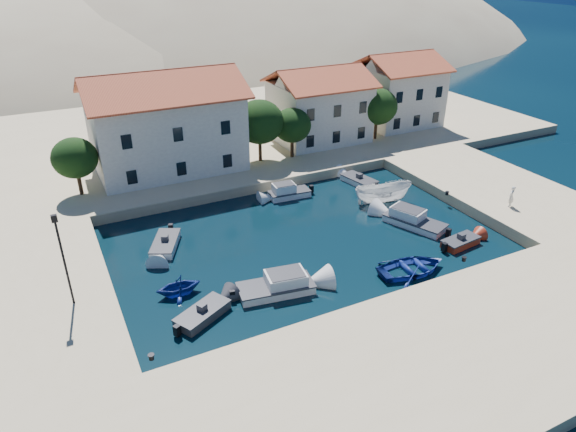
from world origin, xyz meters
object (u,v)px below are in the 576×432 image
object	(u,v)px
building_right	(399,88)
building_left	(165,120)
cabin_cruiser_east	(415,221)
pedestrian	(511,196)
cabin_cruiser_south	(276,286)
rowboat_south	(411,272)
boat_east	(382,202)
lamppost	(62,252)
building_mid	(319,103)

from	to	relation	value
building_right	building_left	bearing A→B (deg)	-176.19
cabin_cruiser_east	pedestrian	xyz separation A→B (m)	(8.43, -2.23, 1.46)
cabin_cruiser_south	rowboat_south	xyz separation A→B (m)	(9.86, -2.16, -0.48)
building_right	rowboat_south	distance (m)	33.98
building_left	building_right	size ratio (longest dim) A/B	1.56
cabin_cruiser_east	pedestrian	world-z (taller)	pedestrian
cabin_cruiser_south	cabin_cruiser_east	distance (m)	14.95
boat_east	cabin_cruiser_east	bearing A→B (deg)	-168.61
cabin_cruiser_east	pedestrian	distance (m)	8.84
lamppost	boat_east	distance (m)	28.15
building_left	building_right	bearing A→B (deg)	3.81
rowboat_south	cabin_cruiser_east	distance (m)	7.28
building_right	pedestrian	bearing A→B (deg)	-104.06
rowboat_south	cabin_cruiser_east	bearing A→B (deg)	-34.98
building_mid	lamppost	distance (m)	36.21
building_left	building_mid	size ratio (longest dim) A/B	1.40
building_right	cabin_cruiser_east	bearing A→B (deg)	-123.41
building_mid	cabin_cruiser_south	world-z (taller)	building_mid
building_right	boat_east	world-z (taller)	building_right
building_right	cabin_cruiser_south	distance (m)	38.88
building_left	boat_east	size ratio (longest dim) A/B	2.72
pedestrian	cabin_cruiser_east	bearing A→B (deg)	-41.28
building_mid	rowboat_south	xyz separation A→B (m)	(-7.18, -26.51, -5.22)
building_mid	pedestrian	xyz separation A→B (m)	(5.94, -23.20, -3.29)
building_left	pedestrian	distance (m)	32.89
lamppost	cabin_cruiser_south	bearing A→B (deg)	-15.06
cabin_cruiser_south	pedestrian	size ratio (longest dim) A/B	2.91
cabin_cruiser_east	building_left	bearing A→B (deg)	15.58
building_left	cabin_cruiser_south	xyz separation A→B (m)	(0.95, -23.35, -5.46)
building_right	building_mid	bearing A→B (deg)	-175.24
cabin_cruiser_east	boat_east	bearing A→B (deg)	-25.54
building_left	cabin_cruiser_south	size ratio (longest dim) A/B	2.71
building_left	rowboat_south	xyz separation A→B (m)	(10.82, -25.51, -5.94)
lamppost	pedestrian	world-z (taller)	lamppost
building_mid	building_left	bearing A→B (deg)	-176.82
rowboat_south	boat_east	xyz separation A→B (m)	(4.98, 10.50, 0.00)
building_right	boat_east	xyz separation A→B (m)	(-14.20, -17.00, -5.47)
building_mid	lamppost	world-z (taller)	building_mid
cabin_cruiser_east	pedestrian	size ratio (longest dim) A/B	3.01
lamppost	cabin_cruiser_east	xyz separation A→B (m)	(27.01, 0.03, -4.28)
lamppost	boat_east	xyz separation A→B (m)	(27.30, 5.00, -4.75)
cabin_cruiser_south	rowboat_south	distance (m)	10.11
lamppost	rowboat_south	world-z (taller)	lamppost
rowboat_south	boat_east	bearing A→B (deg)	-20.07
building_right	cabin_cruiser_east	xyz separation A→B (m)	(-14.49, -21.97, -5.00)
lamppost	boat_east	bearing A→B (deg)	10.37
building_mid	rowboat_south	distance (m)	27.95
rowboat_south	cabin_cruiser_east	world-z (taller)	cabin_cruiser_east
building_left	pedestrian	bearing A→B (deg)	-42.84
building_mid	boat_east	world-z (taller)	building_mid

